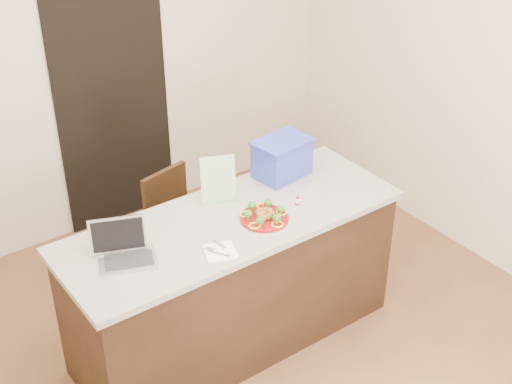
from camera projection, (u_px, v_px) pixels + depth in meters
ground at (257, 360)px, 4.44m from camera, size 4.00×4.00×0.00m
room_shell at (257, 125)px, 3.60m from camera, size 4.00×4.00×4.00m
doorway at (113, 102)px, 5.34m from camera, size 0.90×0.02×2.00m
island at (233, 281)px, 4.37m from camera, size 2.06×0.76×0.92m
plate at (264, 218)px, 4.12m from camera, size 0.29×0.29×0.02m
meatballs at (265, 214)px, 4.10m from camera, size 0.11×0.11×0.04m
broccoli at (264, 211)px, 4.10m from camera, size 0.23×0.24×0.04m
pepper_rings at (264, 216)px, 4.11m from camera, size 0.28×0.28×0.01m
napkin at (220, 252)px, 3.85m from camera, size 0.21×0.21×0.01m
fork at (216, 251)px, 3.84m from camera, size 0.08×0.16×0.00m
knife at (226, 250)px, 3.85m from camera, size 0.03×0.19×0.01m
yogurt_bottle at (298, 203)px, 4.23m from camera, size 0.03×0.03×0.06m
laptop at (123, 248)px, 3.78m from camera, size 0.36×0.34×0.21m
leaflet at (218, 180)px, 4.22m from camera, size 0.21×0.12×0.30m
blue_box at (282, 158)px, 4.50m from camera, size 0.38×0.30×0.25m
chair at (173, 222)px, 4.89m from camera, size 0.45×0.45×0.85m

